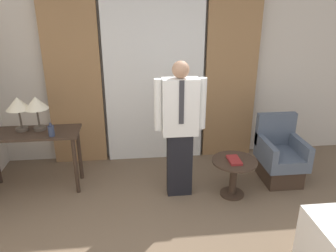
% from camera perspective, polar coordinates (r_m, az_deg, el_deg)
% --- Properties ---
extents(wall_back, '(10.00, 0.06, 2.70)m').
position_cam_1_polar(wall_back, '(4.86, -2.52, 9.70)').
color(wall_back, beige).
rests_on(wall_back, ground_plane).
extents(curtain_sheer_center, '(1.42, 0.06, 2.58)m').
position_cam_1_polar(curtain_sheer_center, '(4.75, -2.40, 8.67)').
color(curtain_sheer_center, white).
rests_on(curtain_sheer_center, ground_plane).
extents(curtain_drape_left, '(0.77, 0.06, 2.58)m').
position_cam_1_polar(curtain_drape_left, '(4.81, -16.12, 8.01)').
color(curtain_drape_left, '#997047').
rests_on(curtain_drape_left, ground_plane).
extents(curtain_drape_right, '(0.77, 0.06, 2.58)m').
position_cam_1_polar(curtain_drape_right, '(4.95, 10.94, 8.84)').
color(curtain_drape_right, '#997047').
rests_on(curtain_drape_right, ground_plane).
extents(desk, '(1.20, 0.47, 0.79)m').
position_cam_1_polar(desk, '(4.45, -22.70, -2.62)').
color(desk, '#38281E').
rests_on(desk, ground_plane).
extents(table_lamp_left, '(0.29, 0.29, 0.43)m').
position_cam_1_polar(table_lamp_left, '(4.39, -24.68, 3.31)').
color(table_lamp_left, '#4C4238').
rests_on(table_lamp_left, desk).
extents(table_lamp_right, '(0.29, 0.29, 0.43)m').
position_cam_1_polar(table_lamp_right, '(4.32, -21.98, 3.47)').
color(table_lamp_right, '#4C4238').
rests_on(table_lamp_right, desk).
extents(bottle_by_lamp, '(0.07, 0.07, 0.16)m').
position_cam_1_polar(bottle_by_lamp, '(4.15, -19.67, -0.79)').
color(bottle_by_lamp, '#2D3851').
rests_on(bottle_by_lamp, desk).
extents(person, '(0.61, 0.21, 1.70)m').
position_cam_1_polar(person, '(3.89, 2.09, 0.05)').
color(person, black).
rests_on(person, ground_plane).
extents(armchair, '(0.54, 0.64, 0.88)m').
position_cam_1_polar(armchair, '(4.70, 18.87, -5.22)').
color(armchair, '#38281E').
rests_on(armchair, ground_plane).
extents(side_table, '(0.55, 0.55, 0.49)m').
position_cam_1_polar(side_table, '(4.18, 11.38, -7.76)').
color(side_table, '#38281E').
rests_on(side_table, ground_plane).
extents(book, '(0.14, 0.25, 0.03)m').
position_cam_1_polar(book, '(4.08, 11.46, -5.84)').
color(book, maroon).
rests_on(book, side_table).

